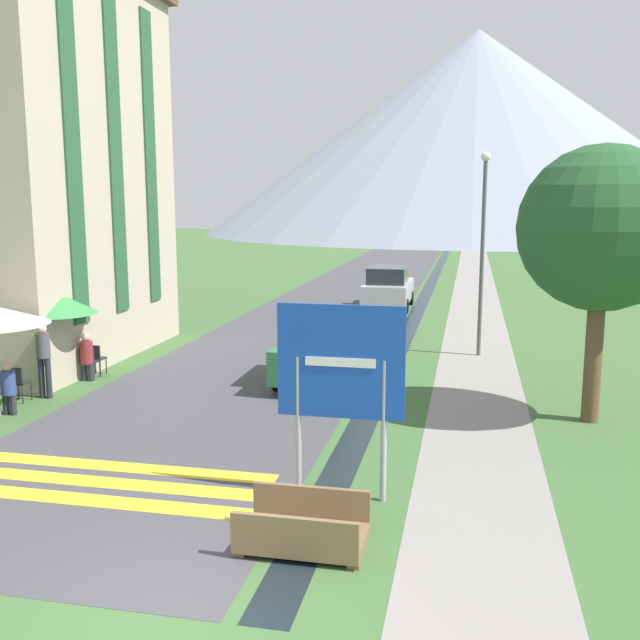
# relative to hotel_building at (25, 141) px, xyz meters

# --- Properties ---
(ground_plane) EXTENTS (160.00, 160.00, 0.00)m
(ground_plane) POSITION_rel_hotel_building_xyz_m (9.39, 8.00, -6.34)
(ground_plane) COLOR #3D6033
(road) EXTENTS (6.40, 60.00, 0.01)m
(road) POSITION_rel_hotel_building_xyz_m (6.89, 18.00, -6.34)
(road) COLOR #424247
(road) RESTS_ON ground_plane
(footpath) EXTENTS (2.20, 60.00, 0.01)m
(footpath) POSITION_rel_hotel_building_xyz_m (12.99, 18.00, -6.34)
(footpath) COLOR gray
(footpath) RESTS_ON ground_plane
(drainage_channel) EXTENTS (0.60, 60.00, 0.00)m
(drainage_channel) POSITION_rel_hotel_building_xyz_m (10.59, 18.00, -6.34)
(drainage_channel) COLOR black
(drainage_channel) RESTS_ON ground_plane
(crosswalk_marking) EXTENTS (5.44, 1.84, 0.01)m
(crosswalk_marking) POSITION_rel_hotel_building_xyz_m (6.89, -8.60, -6.34)
(crosswalk_marking) COLOR yellow
(crosswalk_marking) RESTS_ON ground_plane
(mountain_distant) EXTENTS (74.21, 74.21, 27.19)m
(mountain_distant) POSITION_rel_hotel_building_xyz_m (12.78, 84.00, 7.25)
(mountain_distant) COLOR gray
(mountain_distant) RESTS_ON ground_plane
(hotel_building) EXTENTS (6.10, 8.64, 11.81)m
(hotel_building) POSITION_rel_hotel_building_xyz_m (0.00, 0.00, 0.00)
(hotel_building) COLOR #BCAD93
(hotel_building) RESTS_ON ground_plane
(road_sign) EXTENTS (2.00, 0.11, 3.11)m
(road_sign) POSITION_rel_hotel_building_xyz_m (10.80, -8.37, -4.35)
(road_sign) COLOR #9E9EA3
(road_sign) RESTS_ON ground_plane
(footbridge) EXTENTS (1.70, 1.10, 0.65)m
(footbridge) POSITION_rel_hotel_building_xyz_m (10.59, -10.06, -6.12)
(footbridge) COLOR brown
(footbridge) RESTS_ON ground_plane
(parked_car_near) EXTENTS (1.91, 4.37, 1.82)m
(parked_car_near) POSITION_rel_hotel_building_xyz_m (8.99, -1.07, -5.43)
(parked_car_near) COLOR #28663D
(parked_car_near) RESTS_ON ground_plane
(parked_car_far) EXTENTS (1.97, 4.09, 1.82)m
(parked_car_far) POSITION_rel_hotel_building_xyz_m (9.27, 11.59, -5.43)
(parked_car_far) COLOR #B2B2B7
(parked_car_far) RESTS_ON ground_plane
(cafe_chair_far_left) EXTENTS (0.40, 0.40, 0.85)m
(cafe_chair_far_left) POSITION_rel_hotel_building_xyz_m (2.97, -2.27, -5.83)
(cafe_chair_far_left) COLOR #232328
(cafe_chair_far_left) RESTS_ON ground_plane
(cafe_chair_middle) EXTENTS (0.40, 0.40, 0.85)m
(cafe_chair_middle) POSITION_rel_hotel_building_xyz_m (2.50, -3.34, -5.83)
(cafe_chair_middle) COLOR #232328
(cafe_chair_middle) RESTS_ON ground_plane
(cafe_chair_near_right) EXTENTS (0.40, 0.40, 0.85)m
(cafe_chair_near_right) POSITION_rel_hotel_building_xyz_m (2.49, -4.62, -5.83)
(cafe_chair_near_right) COLOR #232328
(cafe_chair_near_right) RESTS_ON ground_plane
(cafe_chair_far_right) EXTENTS (0.40, 0.40, 0.85)m
(cafe_chair_far_right) POSITION_rel_hotel_building_xyz_m (2.96, -1.93, -5.83)
(cafe_chair_far_right) COLOR #232328
(cafe_chair_far_right) RESTS_ON ground_plane
(cafe_umbrella_middle_green) EXTENTS (1.94, 1.94, 2.38)m
(cafe_umbrella_middle_green) POSITION_rel_hotel_building_xyz_m (2.60, -2.98, -4.24)
(cafe_umbrella_middle_green) COLOR #B7B2A8
(cafe_umbrella_middle_green) RESTS_ON ground_plane
(person_seated_far) EXTENTS (0.32, 0.32, 1.20)m
(person_seated_far) POSITION_rel_hotel_building_xyz_m (2.90, -5.53, -5.68)
(person_seated_far) COLOR #282833
(person_seated_far) RESTS_ON ground_plane
(person_standing_terrace) EXTENTS (0.32, 0.32, 1.78)m
(person_standing_terrace) POSITION_rel_hotel_building_xyz_m (2.90, -4.16, -5.31)
(person_standing_terrace) COLOR #282833
(person_standing_terrace) RESTS_ON ground_plane
(person_seated_near) EXTENTS (0.32, 0.32, 1.26)m
(person_seated_near) POSITION_rel_hotel_building_xyz_m (3.03, -2.48, -5.65)
(person_seated_near) COLOR #282833
(person_seated_near) RESTS_ON ground_plane
(streetlamp) EXTENTS (0.28, 0.28, 6.04)m
(streetlamp) POSITION_rel_hotel_building_xyz_m (13.04, 2.78, -2.83)
(streetlamp) COLOR #515156
(streetlamp) RESTS_ON ground_plane
(tree_by_path) EXTENTS (3.41, 3.41, 5.80)m
(tree_by_path) POSITION_rel_hotel_building_xyz_m (15.31, -3.38, -2.27)
(tree_by_path) COLOR brown
(tree_by_path) RESTS_ON ground_plane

